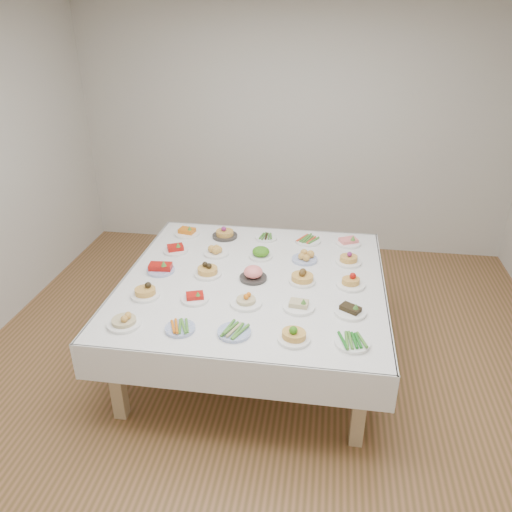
# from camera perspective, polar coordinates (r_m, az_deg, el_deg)

# --- Properties ---
(room_envelope) EXTENTS (5.02, 5.02, 2.81)m
(room_envelope) POSITION_cam_1_polar(r_m,az_deg,el_deg) (3.36, 1.07, 11.86)
(room_envelope) COLOR #925F3D
(room_envelope) RESTS_ON ground
(display_table) EXTENTS (2.07, 2.07, 0.75)m
(display_table) POSITION_cam_1_polar(r_m,az_deg,el_deg) (4.00, -0.32, -3.51)
(display_table) COLOR white
(display_table) RESTS_ON ground
(dish_0) EXTENTS (0.23, 0.23, 0.12)m
(dish_0) POSITION_cam_1_polar(r_m,az_deg,el_deg) (3.51, -14.90, -6.87)
(dish_0) COLOR white
(dish_0) RESTS_ON display_table
(dish_1) EXTENTS (0.20, 0.20, 0.05)m
(dish_1) POSITION_cam_1_polar(r_m,az_deg,el_deg) (3.40, -8.68, -8.07)
(dish_1) COLOR #4C66B2
(dish_1) RESTS_ON display_table
(dish_2) EXTENTS (0.24, 0.22, 0.06)m
(dish_2) POSITION_cam_1_polar(r_m,az_deg,el_deg) (3.33, -2.51, -8.52)
(dish_2) COLOR #4C66B2
(dish_2) RESTS_ON display_table
(dish_3) EXTENTS (0.21, 0.21, 0.13)m
(dish_3) POSITION_cam_1_polar(r_m,az_deg,el_deg) (3.26, 4.36, -8.72)
(dish_3) COLOR white
(dish_3) RESTS_ON display_table
(dish_4) EXTENTS (0.23, 0.22, 0.06)m
(dish_4) POSITION_cam_1_polar(r_m,az_deg,el_deg) (3.29, 10.96, -9.54)
(dish_4) COLOR white
(dish_4) RESTS_ON display_table
(dish_5) EXTENTS (0.21, 0.21, 0.12)m
(dish_5) POSITION_cam_1_polar(r_m,az_deg,el_deg) (3.80, -12.57, -3.79)
(dish_5) COLOR white
(dish_5) RESTS_ON display_table
(dish_6) EXTENTS (0.20, 0.20, 0.08)m
(dish_6) POSITION_cam_1_polar(r_m,az_deg,el_deg) (3.70, -6.99, -4.66)
(dish_6) COLOR white
(dish_6) RESTS_ON display_table
(dish_7) EXTENTS (0.23, 0.23, 0.12)m
(dish_7) POSITION_cam_1_polar(r_m,az_deg,el_deg) (3.61, -1.15, -4.79)
(dish_7) COLOR white
(dish_7) RESTS_ON display_table
(dish_8) EXTENTS (0.23, 0.23, 0.10)m
(dish_8) POSITION_cam_1_polar(r_m,az_deg,el_deg) (3.59, 4.91, -5.45)
(dish_8) COLOR white
(dish_8) RESTS_ON display_table
(dish_9) EXTENTS (0.22, 0.22, 0.10)m
(dish_9) POSITION_cam_1_polar(r_m,az_deg,el_deg) (3.58, 10.74, -5.94)
(dish_9) COLOR white
(dish_9) RESTS_ON display_table
(dish_10) EXTENTS (0.22, 0.22, 0.11)m
(dish_10) POSITION_cam_1_polar(r_m,az_deg,el_deg) (4.13, -10.87, -1.17)
(dish_10) COLOR #4C66B2
(dish_10) RESTS_ON display_table
(dish_11) EXTENTS (0.22, 0.22, 0.13)m
(dish_11) POSITION_cam_1_polar(r_m,az_deg,el_deg) (4.01, -5.56, -1.43)
(dish_11) COLOR white
(dish_11) RESTS_ON display_table
(dish_12) EXTENTS (0.21, 0.21, 0.12)m
(dish_12) POSITION_cam_1_polar(r_m,az_deg,el_deg) (3.94, -0.32, -1.97)
(dish_12) COLOR #2F2C29
(dish_12) RESTS_ON display_table
(dish_13) EXTENTS (0.21, 0.21, 0.12)m
(dish_13) POSITION_cam_1_polar(r_m,az_deg,el_deg) (3.91, 5.32, -2.35)
(dish_13) COLOR white
(dish_13) RESTS_ON display_table
(dish_14) EXTENTS (0.22, 0.22, 0.13)m
(dish_14) POSITION_cam_1_polar(r_m,az_deg,el_deg) (3.91, 10.80, -2.67)
(dish_14) COLOR white
(dish_14) RESTS_ON display_table
(dish_15) EXTENTS (0.21, 0.21, 0.09)m
(dish_15) POSITION_cam_1_polar(r_m,az_deg,el_deg) (4.44, -9.19, 0.91)
(dish_15) COLOR white
(dish_15) RESTS_ON display_table
(dish_16) EXTENTS (0.22, 0.22, 0.09)m
(dish_16) POSITION_cam_1_polar(r_m,az_deg,el_deg) (4.35, -4.58, 0.66)
(dish_16) COLOR white
(dish_16) RESTS_ON display_table
(dish_17) EXTENTS (0.20, 0.20, 0.11)m
(dish_17) POSITION_cam_1_polar(r_m,az_deg,el_deg) (4.28, 0.56, 0.39)
(dish_17) COLOR white
(dish_17) RESTS_ON display_table
(dish_18) EXTENTS (0.22, 0.22, 0.10)m
(dish_18) POSITION_cam_1_polar(r_m,az_deg,el_deg) (4.24, 5.59, 0.01)
(dish_18) COLOR #4C66B2
(dish_18) RESTS_ON display_table
(dish_19) EXTENTS (0.22, 0.21, 0.13)m
(dish_19) POSITION_cam_1_polar(r_m,az_deg,el_deg) (4.25, 10.56, -0.11)
(dish_19) COLOR white
(dish_19) RESTS_ON display_table
(dish_20) EXTENTS (0.23, 0.23, 0.10)m
(dish_20) POSITION_cam_1_polar(r_m,az_deg,el_deg) (4.76, -7.89, 2.87)
(dish_20) COLOR white
(dish_20) RESTS_ON display_table
(dish_21) EXTENTS (0.23, 0.23, 0.13)m
(dish_21) POSITION_cam_1_polar(r_m,az_deg,el_deg) (4.67, -3.60, 2.83)
(dish_21) COLOR #2F2C29
(dish_21) RESTS_ON display_table
(dish_22) EXTENTS (0.20, 0.20, 0.05)m
(dish_22) POSITION_cam_1_polar(r_m,az_deg,el_deg) (4.64, 1.18, 2.17)
(dish_22) COLOR white
(dish_22) RESTS_ON display_table
(dish_23) EXTENTS (0.25, 0.23, 0.06)m
(dish_23) POSITION_cam_1_polar(r_m,az_deg,el_deg) (4.60, 5.95, 1.87)
(dish_23) COLOR white
(dish_23) RESTS_ON display_table
(dish_24) EXTENTS (0.23, 0.23, 0.11)m
(dish_24) POSITION_cam_1_polar(r_m,az_deg,el_deg) (4.60, 10.52, 1.86)
(dish_24) COLOR white
(dish_24) RESTS_ON display_table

